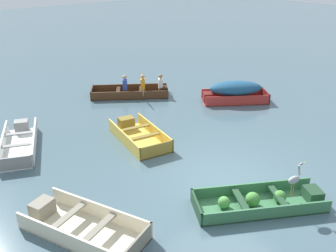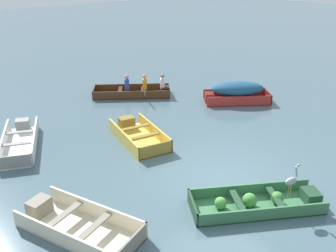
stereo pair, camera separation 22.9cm
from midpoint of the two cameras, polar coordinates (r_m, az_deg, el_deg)
ground_plane at (r=10.20m, az=7.86°, el=-7.97°), size 80.00×80.00×0.00m
dinghy_green_foreground at (r=9.28m, az=13.41°, el=-11.10°), size 3.19×2.42×0.38m
skiff_yellow_near_moored at (r=12.17m, az=-5.20°, el=-1.36°), size 1.54×2.63×0.42m
skiff_red_mid_moored at (r=15.45m, az=9.72°, el=5.40°), size 2.73×2.30×0.85m
skiff_white_far_moored at (r=12.60m, az=-22.16°, el=-2.27°), size 2.00×2.96×0.42m
skiff_cream_outer_moored at (r=8.57m, az=-14.22°, el=-14.49°), size 2.09×2.97×0.41m
rowboat_dark_varnish_with_crew at (r=16.07m, az=-5.44°, el=5.36°), size 3.26×2.69×0.92m
heron_on_dinghy at (r=8.95m, az=18.03°, el=-7.64°), size 0.46×0.19×0.84m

